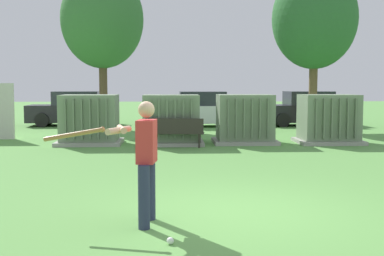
{
  "coord_description": "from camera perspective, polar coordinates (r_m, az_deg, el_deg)",
  "views": [
    {
      "loc": [
        -1.04,
        -7.56,
        1.98
      ],
      "look_at": [
        -0.55,
        3.5,
        1.0
      ],
      "focal_mm": 46.85,
      "sensor_mm": 36.0,
      "label": 1
    }
  ],
  "objects": [
    {
      "name": "park_bench",
      "position": [
        15.56,
        -1.97,
        -0.27
      ],
      "size": [
        1.84,
        0.63,
        0.92
      ],
      "color": "#2D2823",
      "rests_on": "ground"
    },
    {
      "name": "tree_left",
      "position": [
        23.26,
        -10.18,
        12.04
      ],
      "size": [
        3.69,
        3.69,
        7.05
      ],
      "color": "brown",
      "rests_on": "ground"
    },
    {
      "name": "batter",
      "position": [
        7.05,
        -5.63,
        -3.17
      ],
      "size": [
        1.62,
        0.73,
        1.74
      ],
      "color": "#282D4C",
      "rests_on": "ground"
    },
    {
      "name": "tree_center_left",
      "position": [
        22.37,
        13.77,
        11.96
      ],
      "size": [
        3.6,
        3.6,
        6.88
      ],
      "color": "brown",
      "rests_on": "ground"
    },
    {
      "name": "parked_car_left_of_center",
      "position": [
        24.39,
        -13.25,
        2.05
      ],
      "size": [
        4.27,
        2.05,
        1.62
      ],
      "color": "black",
      "rests_on": "ground"
    },
    {
      "name": "transformer_mid_east",
      "position": [
        16.78,
        6.01,
        0.96
      ],
      "size": [
        2.1,
        1.7,
        1.62
      ],
      "color": "#9E9B93",
      "rests_on": "ground"
    },
    {
      "name": "transformer_west",
      "position": [
        16.75,
        -11.57,
        0.88
      ],
      "size": [
        2.1,
        1.7,
        1.62
      ],
      "color": "#9E9B93",
      "rests_on": "ground"
    },
    {
      "name": "parked_car_rightmost",
      "position": [
        24.47,
        12.83,
        2.07
      ],
      "size": [
        4.27,
        2.07,
        1.62
      ],
      "color": "black",
      "rests_on": "ground"
    },
    {
      "name": "transformer_mid_west",
      "position": [
        16.4,
        -2.39,
        0.89
      ],
      "size": [
        2.1,
        1.7,
        1.62
      ],
      "color": "#9E9B93",
      "rests_on": "ground"
    },
    {
      "name": "ground_plane",
      "position": [
        7.89,
        5.17,
        -9.51
      ],
      "size": [
        96.0,
        96.0,
        0.0
      ],
      "primitive_type": "plane",
      "color": "#5B9947"
    },
    {
      "name": "sports_ball",
      "position": [
        6.35,
        -2.5,
        -12.71
      ],
      "size": [
        0.09,
        0.09,
        0.09
      ],
      "primitive_type": "sphere",
      "color": "white",
      "rests_on": "ground"
    },
    {
      "name": "parked_car_right_of_center",
      "position": [
        23.26,
        0.9,
        2.04
      ],
      "size": [
        4.23,
        1.98,
        1.62
      ],
      "color": "silver",
      "rests_on": "ground"
    },
    {
      "name": "transformer_east",
      "position": [
        17.3,
        15.27,
        0.93
      ],
      "size": [
        2.1,
        1.7,
        1.62
      ],
      "color": "#9E9B93",
      "rests_on": "ground"
    }
  ]
}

